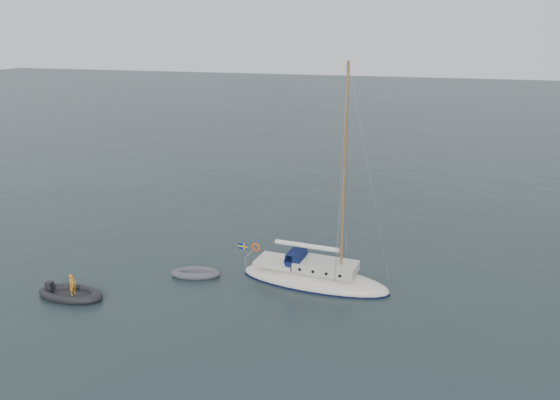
% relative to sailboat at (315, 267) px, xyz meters
% --- Properties ---
extents(ground, '(300.00, 300.00, 0.00)m').
position_rel_sailboat_xyz_m(ground, '(-0.84, -1.48, -1.01)').
color(ground, black).
rests_on(ground, ground).
extents(sailboat, '(9.33, 2.80, 13.29)m').
position_rel_sailboat_xyz_m(sailboat, '(0.00, 0.00, 0.00)').
color(sailboat, beige).
rests_on(sailboat, ground).
extents(dinghy, '(2.99, 1.35, 0.43)m').
position_rel_sailboat_xyz_m(dinghy, '(-7.06, -1.15, -0.82)').
color(dinghy, '#545459').
rests_on(dinghy, ground).
extents(rib, '(3.93, 1.79, 1.43)m').
position_rel_sailboat_xyz_m(rib, '(-12.55, -5.64, -0.78)').
color(rib, black).
rests_on(rib, ground).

